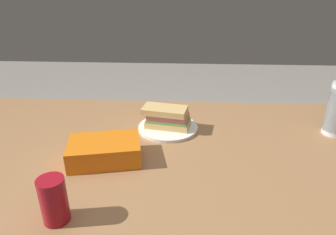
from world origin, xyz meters
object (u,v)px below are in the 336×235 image
(soda_can_red, at_px, (54,200))
(chip_bag, at_px, (105,151))
(dining_table, at_px, (156,172))
(paper_plate, at_px, (168,127))
(sandwich, at_px, (167,117))

(soda_can_red, bearing_deg, chip_bag, -101.10)
(dining_table, distance_m, paper_plate, 0.20)
(paper_plate, relative_size, sandwich, 1.20)
(soda_can_red, xyz_separation_m, chip_bag, (-0.05, -0.28, -0.03))
(dining_table, bearing_deg, sandwich, -99.89)
(paper_plate, relative_size, soda_can_red, 1.94)
(chip_bag, bearing_deg, sandwich, -140.95)
(chip_bag, bearing_deg, soda_can_red, 67.23)
(paper_plate, bearing_deg, soda_can_red, 63.94)
(dining_table, xyz_separation_m, chip_bag, (0.16, 0.06, 0.12))
(paper_plate, relative_size, chip_bag, 1.03)
(dining_table, xyz_separation_m, soda_can_red, (0.22, 0.33, 0.14))
(soda_can_red, bearing_deg, paper_plate, -116.06)
(paper_plate, bearing_deg, dining_table, 78.93)
(paper_plate, xyz_separation_m, soda_can_red, (0.25, 0.51, 0.05))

